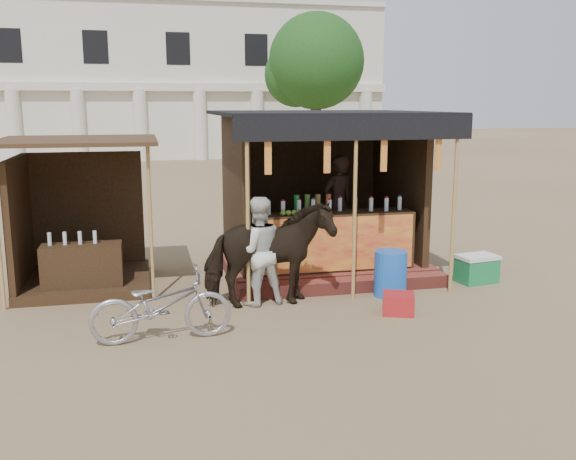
{
  "coord_description": "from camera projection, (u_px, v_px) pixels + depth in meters",
  "views": [
    {
      "loc": [
        -2.04,
        -7.34,
        2.92
      ],
      "look_at": [
        0.0,
        1.6,
        1.1
      ],
      "focal_mm": 40.0,
      "sensor_mm": 36.0,
      "label": 1
    }
  ],
  "objects": [
    {
      "name": "ground",
      "position": [
        316.0,
        340.0,
        8.03
      ],
      "size": [
        120.0,
        120.0,
        0.0
      ],
      "primitive_type": "plane",
      "color": "#846B4C",
      "rests_on": "ground"
    },
    {
      "name": "main_stall",
      "position": [
        322.0,
        212.0,
        11.27
      ],
      "size": [
        3.6,
        3.61,
        2.78
      ],
      "color": "brown",
      "rests_on": "ground"
    },
    {
      "name": "secondary_stall",
      "position": [
        73.0,
        234.0,
        10.27
      ],
      "size": [
        2.4,
        2.4,
        2.38
      ],
      "color": "#3A2515",
      "rests_on": "ground"
    },
    {
      "name": "cow",
      "position": [
        269.0,
        255.0,
        9.22
      ],
      "size": [
        1.87,
        0.94,
        1.54
      ],
      "primitive_type": "imported",
      "rotation": [
        0.0,
        0.0,
        1.63
      ],
      "color": "black",
      "rests_on": "ground"
    },
    {
      "name": "motorbike",
      "position": [
        161.0,
        305.0,
        7.94
      ],
      "size": [
        1.77,
        0.69,
        0.92
      ],
      "primitive_type": "imported",
      "rotation": [
        0.0,
        0.0,
        1.62
      ],
      "color": "#A09FA8",
      "rests_on": "ground"
    },
    {
      "name": "bystander",
      "position": [
        258.0,
        251.0,
        9.33
      ],
      "size": [
        0.86,
        0.72,
        1.6
      ],
      "primitive_type": "imported",
      "rotation": [
        0.0,
        0.0,
        3.3
      ],
      "color": "silver",
      "rests_on": "ground"
    },
    {
      "name": "blue_barrel",
      "position": [
        390.0,
        274.0,
        9.82
      ],
      "size": [
        0.62,
        0.62,
        0.7
      ],
      "primitive_type": "cylinder",
      "rotation": [
        0.0,
        0.0,
        -0.29
      ],
      "color": "blue",
      "rests_on": "ground"
    },
    {
      "name": "red_crate",
      "position": [
        398.0,
        303.0,
        9.03
      ],
      "size": [
        0.55,
        0.52,
        0.29
      ],
      "primitive_type": "cube",
      "rotation": [
        0.0,
        0.0,
        -0.37
      ],
      "color": "#A61B1D",
      "rests_on": "ground"
    },
    {
      "name": "cooler",
      "position": [
        477.0,
        269.0,
        10.59
      ],
      "size": [
        0.7,
        0.54,
        0.46
      ],
      "color": "#1B7C43",
      "rests_on": "ground"
    },
    {
      "name": "background_building",
      "position": [
        139.0,
        83.0,
        35.45
      ],
      "size": [
        26.0,
        7.45,
        8.18
      ],
      "color": "silver",
      "rests_on": "ground"
    },
    {
      "name": "tree",
      "position": [
        312.0,
        65.0,
        29.57
      ],
      "size": [
        4.5,
        4.4,
        7.0
      ],
      "color": "#382314",
      "rests_on": "ground"
    }
  ]
}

